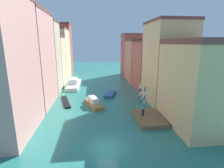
{
  "coord_description": "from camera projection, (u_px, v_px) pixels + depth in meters",
  "views": [
    {
      "loc": [
        -1.51,
        -18.89,
        12.74
      ],
      "look_at": [
        3.79,
        28.01,
        1.5
      ],
      "focal_mm": 27.44,
      "sensor_mm": 36.0,
      "label": 1
    }
  ],
  "objects": [
    {
      "name": "building_right_0",
      "position": [
        197.0,
        84.0,
        25.97
      ],
      "size": [
        8.09,
        11.99,
        13.4
      ],
      "color": "#DBB77A",
      "rests_on": "ground"
    },
    {
      "name": "person_on_dock",
      "position": [
        143.0,
        112.0,
        29.12
      ],
      "size": [
        0.36,
        0.36,
        1.42
      ],
      "color": "black",
      "rests_on": "waterfront_dock"
    },
    {
      "name": "motorboat_0",
      "position": [
        93.0,
        103.0,
        35.63
      ],
      "size": [
        4.15,
        7.04,
        1.91
      ],
      "color": "olive",
      "rests_on": "ground"
    },
    {
      "name": "motorboat_1",
      "position": [
        110.0,
        94.0,
        42.95
      ],
      "size": [
        3.66,
        5.84,
        0.62
      ],
      "color": "#234C93",
      "rests_on": "ground"
    },
    {
      "name": "building_right_3",
      "position": [
        139.0,
        60.0,
        58.54
      ],
      "size": [
        8.09,
        11.53,
        14.13
      ],
      "color": "#C6705B",
      "rests_on": "ground"
    },
    {
      "name": "mooring_pole_1",
      "position": [
        141.0,
        94.0,
        37.16
      ],
      "size": [
        0.29,
        0.29,
        4.15
      ],
      "color": "#1E479E",
      "rests_on": "ground"
    },
    {
      "name": "gondola_black",
      "position": [
        66.0,
        102.0,
        37.89
      ],
      "size": [
        3.2,
        8.17,
        0.35
      ],
      "color": "black",
      "rests_on": "ground"
    },
    {
      "name": "vaporetto_white",
      "position": [
        74.0,
        84.0,
        51.53
      ],
      "size": [
        3.6,
        12.34,
        2.52
      ],
      "color": "white",
      "rests_on": "ground"
    },
    {
      "name": "ground_plane",
      "position": [
        99.0,
        93.0,
        45.06
      ],
      "size": [
        154.0,
        154.0,
        0.0
      ],
      "primitive_type": "plane",
      "color": "#28756B"
    },
    {
      "name": "mooring_pole_2",
      "position": [
        140.0,
        91.0,
        39.21
      ],
      "size": [
        0.37,
        0.37,
        3.98
      ],
      "color": "#1E479E",
      "rests_on": "ground"
    },
    {
      "name": "building_left_3",
      "position": [
        51.0,
        61.0,
        52.59
      ],
      "size": [
        8.09,
        8.05,
        14.96
      ],
      "color": "beige",
      "rests_on": "ground"
    },
    {
      "name": "building_right_1",
      "position": [
        167.0,
        63.0,
        36.48
      ],
      "size": [
        8.09,
        10.54,
        17.32
      ],
      "color": "#DBB77A",
      "rests_on": "ground"
    },
    {
      "name": "building_right_4",
      "position": [
        132.0,
        55.0,
        68.24
      ],
      "size": [
        8.09,
        8.64,
        16.38
      ],
      "color": "#B25147",
      "rests_on": "ground"
    },
    {
      "name": "waterfront_dock",
      "position": [
        149.0,
        118.0,
        29.15
      ],
      "size": [
        4.42,
        6.95,
        0.67
      ],
      "color": "brown",
      "rests_on": "ground"
    },
    {
      "name": "mooring_pole_0",
      "position": [
        144.0,
        97.0,
        34.07
      ],
      "size": [
        0.28,
        0.28,
        4.6
      ],
      "color": "#1E479E",
      "rests_on": "ground"
    },
    {
      "name": "building_left_1",
      "position": [
        29.0,
        59.0,
        34.58
      ],
      "size": [
        8.09,
        12.23,
        19.1
      ],
      "color": "tan",
      "rests_on": "ground"
    },
    {
      "name": "building_left_4",
      "position": [
        57.0,
        54.0,
        62.06
      ],
      "size": [
        8.09,
        12.19,
        17.94
      ],
      "color": "beige",
      "rests_on": "ground"
    },
    {
      "name": "building_left_2",
      "position": [
        43.0,
        57.0,
        44.47
      ],
      "size": [
        8.09,
        7.26,
        18.39
      ],
      "color": "#BCB299",
      "rests_on": "ground"
    },
    {
      "name": "building_right_2",
      "position": [
        150.0,
        66.0,
        47.59
      ],
      "size": [
        8.09,
        10.82,
        13.39
      ],
      "color": "#B25147",
      "rests_on": "ground"
    },
    {
      "name": "building_left_5",
      "position": [
        62.0,
        49.0,
        71.79
      ],
      "size": [
        8.09,
        8.34,
        20.75
      ],
      "color": "#B25147",
      "rests_on": "ground"
    }
  ]
}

